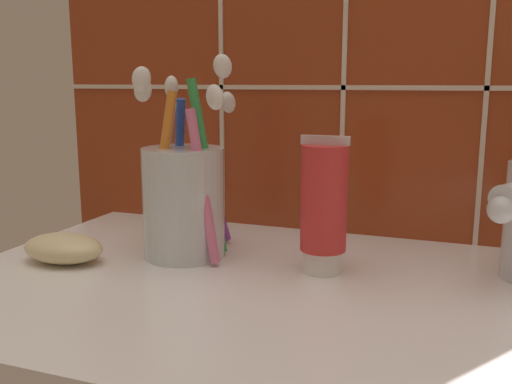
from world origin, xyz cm
name	(u,v)px	position (x,y,z in cm)	size (l,w,h in cm)	color
sink_counter	(276,296)	(0.00, 0.00, 1.00)	(56.52, 37.16, 2.00)	white
tile_wall_backsplash	(334,33)	(0.01, 18.82, 23.60)	(66.52, 1.72, 47.18)	#933819
toothbrush_cup	(184,196)	(-10.80, 4.56, 7.92)	(10.39, 11.08, 19.16)	silver
toothpaste_tube	(324,206)	(2.80, 4.48, 7.92)	(4.24, 4.04, 12.08)	white
soap_bar	(63,248)	(-20.53, -1.20, 3.33)	(7.91, 5.25, 2.66)	beige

